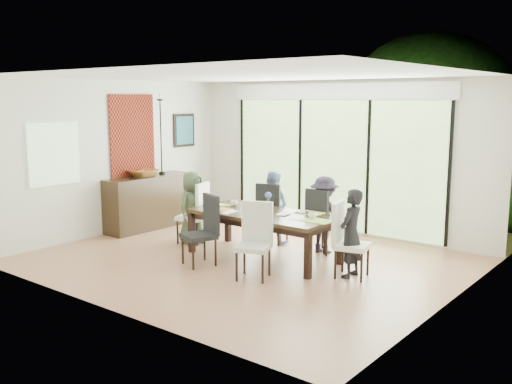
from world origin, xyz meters
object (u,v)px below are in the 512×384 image
Objects in this scene: chair_near_right at (253,241)px; cup_c at (312,215)px; person_left_end at (192,207)px; sideboard at (148,202)px; cup_a at (234,203)px; vase at (268,209)px; chair_near_left at (199,230)px; bowl at (143,173)px; laptop at (217,206)px; chair_left_end at (192,212)px; chair_far_left at (273,212)px; cup_b at (267,212)px; chair_far_right at (325,220)px; person_right_end at (351,233)px; person_far_left at (272,207)px; person_far_right at (324,215)px; table_top at (263,214)px; chair_right_end at (352,240)px.

chair_near_right reaches higher than cup_c.
sideboard is (-1.40, 0.26, -0.11)m from person_left_end.
cup_a is at bearing 178.09° from cup_c.
cup_a is at bearing 172.41° from vase.
bowl reaches higher than chair_near_left.
laptop is 0.60× the size of bowl.
sideboard is at bearing 177.45° from cup_c.
bowl is (-2.03, 0.26, 0.33)m from laptop.
chair_far_left is at bearing 111.09° from chair_left_end.
cup_b is at bearing 91.73° from chair_near_right.
cup_c is at bearing 17.10° from cup_b.
cup_b is (-0.40, -0.95, 0.23)m from chair_far_right.
chair_far_right is 8.87× the size of cup_c.
person_right_end is (1.98, 0.87, 0.09)m from chair_near_left.
person_right_end is 10.40× the size of cup_c.
vase is 0.36× the size of laptop.
chair_near_left is at bearing -69.96° from person_right_end.
chair_left_end reaches higher than cup_a.
person_far_left is (0.00, -0.02, 0.09)m from chair_far_left.
person_left_end is at bearing 72.10° from chair_left_end.
sideboard is (-2.93, 0.21, -0.27)m from vase.
person_far_right reaches higher than vase.
person_right_end reaches higher than chair_far_left.
chair_left_end and chair_near_right have the same top height.
chair_far_left is 1.00× the size of chair_far_right.
chair_near_right is (1.00, 0.00, 0.00)m from chair_near_left.
person_right_end reaches higher than cup_c.
cup_a is 1.00× the size of cup_c.
person_right_end is (1.93, -0.85, 0.09)m from chair_far_left.
chair_near_right reaches higher than vase.
vase is (0.50, -0.80, 0.24)m from chair_far_left.
table_top is 19.35× the size of cup_a.
chair_left_end is 2.18m from chair_near_right.
chair_far_right is 1.00× the size of chair_near_right.
cup_b is at bearing -16.39° from cup_a.
person_right_end is 1.00× the size of person_far_right.
chair_far_right reaches higher than laptop.
chair_far_right is 8.87× the size of cup_a.
chair_right_end is 3.33× the size of laptop.
chair_near_right is 9.17× the size of vase.
laptop is at bearing 180.00° from cup_b.
sideboard is (-4.38, 0.26, -0.02)m from chair_right_end.
bowl reaches higher than cup_a.
chair_right_end is at bearing -13.12° from laptop.
chair_near_left is 1.00m from chair_near_right.
vase is 0.18m from cup_b.
person_right_end is (2.96, 0.00, 0.00)m from person_left_end.
sideboard is at bearing 174.64° from chair_near_left.
cup_c is at bearing 74.59° from chair_left_end.
cup_b is at bearing -162.90° from cup_c.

